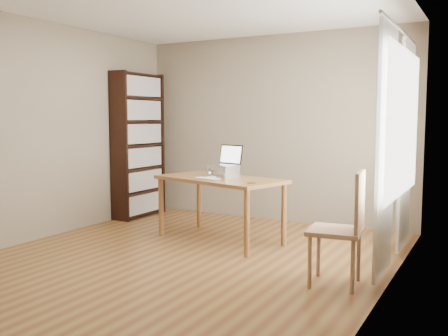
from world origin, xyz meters
TOP-DOWN VIEW (x-y plane):
  - room at (0.03, 0.01)m, footprint 4.04×4.54m
  - bookshelf at (-1.83, 1.55)m, footprint 0.30×0.90m
  - curtains at (1.92, 0.80)m, footprint 0.03×1.90m
  - desk at (-0.06, 0.81)m, footprint 1.67×1.13m
  - laptop_stand at (-0.06, 0.89)m, footprint 0.32×0.25m
  - laptop at (-0.06, 0.95)m, footprint 0.40×0.37m
  - keyboard at (-0.10, 0.59)m, footprint 0.32×0.17m
  - coaster at (0.48, 0.53)m, footprint 0.10×0.10m
  - cat at (-0.08, 0.92)m, footprint 0.22×0.46m
  - chair at (1.66, -0.09)m, footprint 0.49×0.49m

SIDE VIEW (x-z plane):
  - chair at x=1.66m, z-range 0.04..1.04m
  - desk at x=-0.06m, z-range 0.29..1.04m
  - coaster at x=0.48m, z-range 0.75..0.76m
  - keyboard at x=-0.10m, z-range 0.75..0.77m
  - cat at x=-0.08m, z-range 0.74..0.87m
  - laptop_stand at x=-0.06m, z-range 0.77..0.90m
  - laptop at x=-0.06m, z-range 0.82..1.07m
  - bookshelf at x=-1.83m, z-range 0.00..2.10m
  - curtains at x=1.92m, z-range 0.05..2.29m
  - room at x=0.03m, z-range -0.02..2.62m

